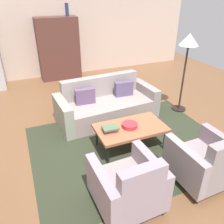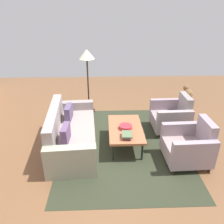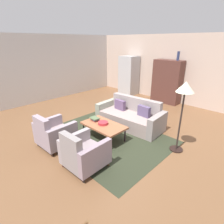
# 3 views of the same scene
# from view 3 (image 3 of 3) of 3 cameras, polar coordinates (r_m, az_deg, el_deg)

# --- Properties ---
(ground_plane) EXTENTS (10.21, 10.21, 0.00)m
(ground_plane) POSITION_cam_3_polar(r_m,az_deg,el_deg) (5.56, 0.48, -5.55)
(ground_plane) COLOR brown
(wall_back) EXTENTS (8.50, 0.12, 2.80)m
(wall_back) POSITION_cam_3_polar(r_m,az_deg,el_deg) (8.26, 19.92, 12.47)
(wall_back) COLOR beige
(wall_back) RESTS_ON ground
(wall_left) EXTENTS (0.12, 7.74, 2.80)m
(wall_left) POSITION_cam_3_polar(r_m,az_deg,el_deg) (8.54, -21.08, 12.58)
(wall_left) COLOR silver
(wall_left) RESTS_ON ground
(area_rug) EXTENTS (3.40, 2.60, 0.01)m
(area_rug) POSITION_cam_3_polar(r_m,az_deg,el_deg) (5.13, -2.18, -7.97)
(area_rug) COLOR #2D3323
(area_rug) RESTS_ON ground
(couch) EXTENTS (2.16, 1.04, 0.86)m
(couch) POSITION_cam_3_polar(r_m,az_deg,el_deg) (5.77, 5.94, -1.45)
(couch) COLOR gray
(couch) RESTS_ON ground
(coffee_table) EXTENTS (1.20, 0.70, 0.42)m
(coffee_table) POSITION_cam_3_polar(r_m,az_deg,el_deg) (4.92, -2.66, -4.33)
(coffee_table) COLOR black
(coffee_table) RESTS_ON ground
(armchair_left) EXTENTS (0.83, 0.83, 0.88)m
(armchair_left) POSITION_cam_3_polar(r_m,az_deg,el_deg) (4.80, -17.97, -6.74)
(armchair_left) COLOR #32291C
(armchair_left) RESTS_ON ground
(armchair_right) EXTENTS (0.82, 0.82, 0.88)m
(armchair_right) POSITION_cam_3_polar(r_m,az_deg,el_deg) (3.90, -9.25, -12.92)
(armchair_right) COLOR #372B10
(armchair_right) RESTS_ON ground
(fruit_bowl) EXTENTS (0.27, 0.27, 0.07)m
(fruit_bowl) POSITION_cam_3_polar(r_m,az_deg,el_deg) (4.91, -2.84, -3.51)
(fruit_bowl) COLOR #BA2C36
(fruit_bowl) RESTS_ON coffee_table
(book_stack) EXTENTS (0.27, 0.21, 0.09)m
(book_stack) POSITION_cam_3_polar(r_m,az_deg,el_deg) (5.15, -5.48, -2.17)
(book_stack) COLOR maroon
(book_stack) RESTS_ON coffee_table
(cabinet) EXTENTS (1.20, 0.51, 1.80)m
(cabinet) POSITION_cam_3_polar(r_m,az_deg,el_deg) (8.14, 16.96, 9.10)
(cabinet) COLOR #543029
(cabinet) RESTS_ON ground
(vase_tall) EXTENTS (0.10, 0.10, 0.35)m
(vase_tall) POSITION_cam_3_polar(r_m,az_deg,el_deg) (7.84, 20.15, 16.26)
(vase_tall) COLOR navy
(vase_tall) RESTS_ON cabinet
(refrigerator) EXTENTS (0.80, 0.73, 1.85)m
(refrigerator) POSITION_cam_3_polar(r_m,az_deg,el_deg) (9.14, 5.31, 11.38)
(refrigerator) COLOR #B7BABF
(refrigerator) RESTS_ON ground
(floor_lamp) EXTENTS (0.40, 0.40, 1.72)m
(floor_lamp) POSITION_cam_3_polar(r_m,az_deg,el_deg) (4.31, 21.90, 5.35)
(floor_lamp) COLOR black
(floor_lamp) RESTS_ON ground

